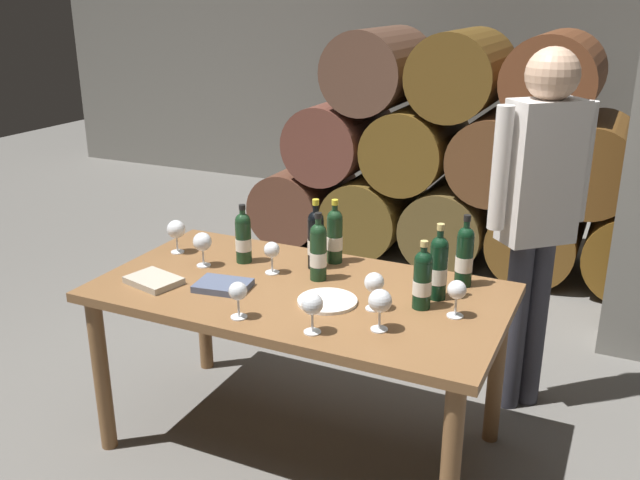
% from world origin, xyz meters
% --- Properties ---
extents(ground_plane, '(14.00, 14.00, 0.00)m').
position_xyz_m(ground_plane, '(0.00, 0.00, 0.00)').
color(ground_plane, '#66635E').
extents(cellar_back_wall, '(10.00, 0.24, 2.80)m').
position_xyz_m(cellar_back_wall, '(0.00, 4.20, 1.40)').
color(cellar_back_wall, slate).
rests_on(cellar_back_wall, ground_plane).
extents(barrel_stack, '(3.12, 0.90, 1.69)m').
position_xyz_m(barrel_stack, '(0.00, 2.60, 0.75)').
color(barrel_stack, brown).
rests_on(barrel_stack, ground_plane).
extents(dining_table, '(1.70, 0.90, 0.76)m').
position_xyz_m(dining_table, '(0.00, 0.00, 0.67)').
color(dining_table, brown).
rests_on(dining_table, ground_plane).
extents(wine_bottle_0, '(0.07, 0.07, 0.31)m').
position_xyz_m(wine_bottle_0, '(0.61, 0.32, 0.89)').
color(wine_bottle_0, black).
rests_on(wine_bottle_0, dining_table).
extents(wine_bottle_1, '(0.07, 0.07, 0.28)m').
position_xyz_m(wine_bottle_1, '(0.51, 0.03, 0.88)').
color(wine_bottle_1, black).
rests_on(wine_bottle_1, dining_table).
extents(wine_bottle_2, '(0.07, 0.07, 0.30)m').
position_xyz_m(wine_bottle_2, '(0.03, 0.12, 0.89)').
color(wine_bottle_2, '#19381E').
rests_on(wine_bottle_2, dining_table).
extents(wine_bottle_3, '(0.07, 0.07, 0.27)m').
position_xyz_m(wine_bottle_3, '(-0.37, 0.17, 0.88)').
color(wine_bottle_3, '#19381E').
rests_on(wine_bottle_3, dining_table).
extents(wine_bottle_4, '(0.07, 0.07, 0.32)m').
position_xyz_m(wine_bottle_4, '(-0.04, 0.24, 0.90)').
color(wine_bottle_4, black).
rests_on(wine_bottle_4, dining_table).
extents(wine_bottle_5, '(0.07, 0.07, 0.30)m').
position_xyz_m(wine_bottle_5, '(0.01, 0.34, 0.89)').
color(wine_bottle_5, '#19381E').
rests_on(wine_bottle_5, dining_table).
extents(wine_bottle_6, '(0.07, 0.07, 0.32)m').
position_xyz_m(wine_bottle_6, '(0.54, 0.15, 0.90)').
color(wine_bottle_6, black).
rests_on(wine_bottle_6, dining_table).
extents(wine_glass_0, '(0.07, 0.07, 0.14)m').
position_xyz_m(wine_glass_0, '(-0.19, 0.10, 0.86)').
color(wine_glass_0, white).
rests_on(wine_glass_0, dining_table).
extents(wine_glass_1, '(0.08, 0.08, 0.15)m').
position_xyz_m(wine_glass_1, '(0.35, -0.06, 0.87)').
color(wine_glass_1, white).
rests_on(wine_glass_1, dining_table).
extents(wine_glass_2, '(0.09, 0.09, 0.16)m').
position_xyz_m(wine_glass_2, '(-0.72, 0.14, 0.87)').
color(wine_glass_2, white).
rests_on(wine_glass_2, dining_table).
extents(wine_glass_3, '(0.08, 0.08, 0.16)m').
position_xyz_m(wine_glass_3, '(-0.51, 0.04, 0.87)').
color(wine_glass_3, white).
rests_on(wine_glass_3, dining_table).
extents(wine_glass_4, '(0.07, 0.07, 0.15)m').
position_xyz_m(wine_glass_4, '(-0.09, -0.34, 0.86)').
color(wine_glass_4, white).
rests_on(wine_glass_4, dining_table).
extents(wine_glass_5, '(0.09, 0.09, 0.16)m').
position_xyz_m(wine_glass_5, '(0.43, -0.21, 0.87)').
color(wine_glass_5, white).
rests_on(wine_glass_5, dining_table).
extents(wine_glass_6, '(0.07, 0.07, 0.15)m').
position_xyz_m(wine_glass_6, '(0.66, 0.01, 0.86)').
color(wine_glass_6, white).
rests_on(wine_glass_6, dining_table).
extents(wine_glass_7, '(0.08, 0.08, 0.15)m').
position_xyz_m(wine_glass_7, '(0.22, -0.34, 0.87)').
color(wine_glass_7, white).
rests_on(wine_glass_7, dining_table).
extents(tasting_notebook, '(0.25, 0.21, 0.03)m').
position_xyz_m(tasting_notebook, '(-0.58, -0.22, 0.77)').
color(tasting_notebook, '#B2A893').
rests_on(tasting_notebook, dining_table).
extents(leather_ledger, '(0.24, 0.19, 0.03)m').
position_xyz_m(leather_ledger, '(-0.29, -0.14, 0.77)').
color(leather_ledger, '#4C5670').
rests_on(leather_ledger, dining_table).
extents(serving_plate, '(0.24, 0.24, 0.01)m').
position_xyz_m(serving_plate, '(0.16, -0.08, 0.77)').
color(serving_plate, white).
rests_on(serving_plate, dining_table).
extents(sommelier_presenting, '(0.39, 0.36, 1.72)m').
position_xyz_m(sommelier_presenting, '(0.83, 0.75, 1.04)').
color(sommelier_presenting, '#383842').
rests_on(sommelier_presenting, ground_plane).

